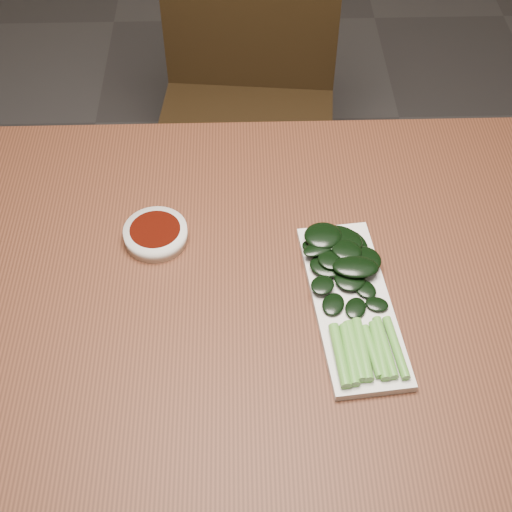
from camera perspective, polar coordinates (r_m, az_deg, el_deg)
name	(u,v)px	position (r m, az deg, el deg)	size (l,w,h in m)	color
ground	(259,468)	(1.82, 0.22, -16.63)	(6.00, 6.00, 0.00)	#322F2F
table	(260,304)	(1.23, 0.32, -3.86)	(1.40, 0.80, 0.75)	#462214
chair_far	(246,102)	(1.93, -0.78, 12.22)	(0.51, 0.51, 0.89)	black
sauce_bowl	(156,234)	(1.23, -8.03, 1.74)	(0.11, 0.11, 0.03)	beige
serving_plate	(352,304)	(1.14, 7.67, -3.80)	(0.15, 0.34, 0.01)	beige
gai_lan	(347,282)	(1.14, 7.31, -2.09)	(0.15, 0.32, 0.03)	#4F8E31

